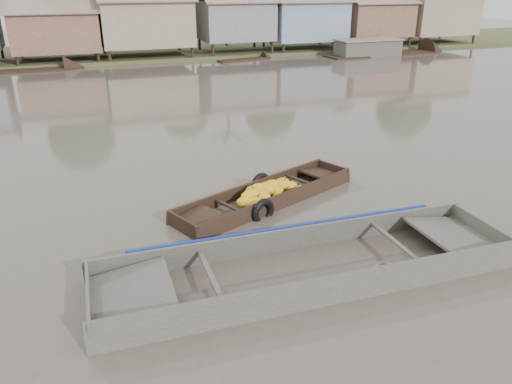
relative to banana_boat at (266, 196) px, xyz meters
name	(u,v)px	position (x,y,z in m)	size (l,w,h in m)	color
ground	(235,234)	(-1.36, -1.50, -0.16)	(120.00, 120.00, 0.00)	#52473F
riverbank	(147,14)	(1.67, 30.36, 2.91)	(120.00, 12.47, 10.22)	#384723
banana_boat	(266,196)	(0.00, 0.00, 0.00)	(5.70, 3.41, 0.77)	black
viewer_boat	(309,270)	(-0.46, -3.65, -0.07)	(8.71, 2.50, 0.70)	#3B3732
distant_boats	(302,58)	(11.71, 22.89, 0.04)	(49.43, 16.24, 1.38)	black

